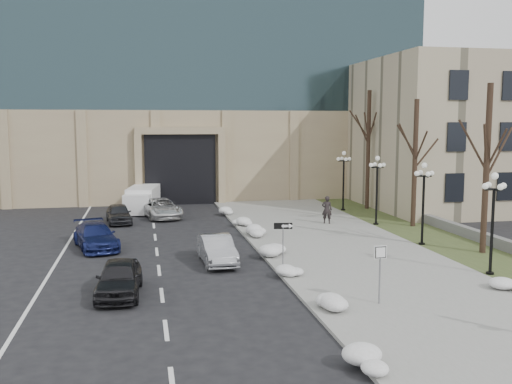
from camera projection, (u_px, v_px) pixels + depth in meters
ground at (370, 338)px, 18.56m from camera, size 160.00×160.00×0.00m
sidewalk at (332, 243)px, 32.86m from camera, size 9.00×40.00×0.12m
curb at (256, 246)px, 31.99m from camera, size 0.30×40.00×0.14m
grass_strip at (436, 239)px, 34.12m from camera, size 4.00×40.00×0.10m
stone_wall at (449, 227)px, 36.42m from camera, size 0.50×30.00×0.70m
office_tower at (190, 9)px, 58.35m from camera, size 40.00×24.70×36.00m
classical_building at (485, 134)px, 49.34m from camera, size 22.00×18.12×12.00m
car_a at (119, 278)px, 23.05m from camera, size 1.95×4.34×1.45m
car_b at (217, 249)px, 28.33m from camera, size 1.69×4.31×1.40m
car_c at (96, 236)px, 31.64m from camera, size 3.12×5.15×1.40m
car_d at (161, 208)px, 41.98m from camera, size 3.42×5.47×1.41m
car_e at (119, 214)px, 39.67m from camera, size 2.06×4.11×1.34m
pedestrian at (327, 210)px, 38.83m from camera, size 0.81×0.69×1.89m
box_truck at (142, 200)px, 45.17m from camera, size 2.96×6.14×1.87m
one_way_sign at (286, 232)px, 26.19m from camera, size 0.89×0.30×2.40m
keep_sign at (380, 262)px, 21.51m from camera, size 0.51×0.08×2.37m
snow_clump_a at (378, 364)px, 15.83m from camera, size 1.10×1.60×0.36m
snow_clump_b at (332, 306)px, 20.81m from camera, size 1.10×1.60×0.36m
snow_clump_c at (296, 273)px, 25.38m from camera, size 1.10×1.60×0.36m
snow_clump_d at (274, 251)px, 29.85m from camera, size 1.10×1.60×0.36m
snow_clump_e at (257, 233)px, 34.56m from camera, size 1.10×1.60×0.36m
snow_clump_f at (242, 223)px, 38.10m from camera, size 1.10×1.60×0.36m
snow_clump_g at (230, 212)px, 42.54m from camera, size 1.10×1.60×0.36m
lamppost_a at (493, 210)px, 25.64m from camera, size 1.18×1.18×4.76m
lamppost_b at (424, 192)px, 31.97m from camera, size 1.18×1.18×4.76m
lamppost_c at (377, 181)px, 38.29m from camera, size 1.18×1.18×4.76m
lamppost_d at (344, 173)px, 44.62m from camera, size 1.18×1.18×4.76m
tree_near at (488, 145)px, 29.62m from camera, size 3.20×3.20×9.00m
tree_mid at (415, 145)px, 37.45m from camera, size 3.20×3.20×8.50m
tree_far at (369, 133)px, 45.16m from camera, size 3.20×3.20×9.50m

